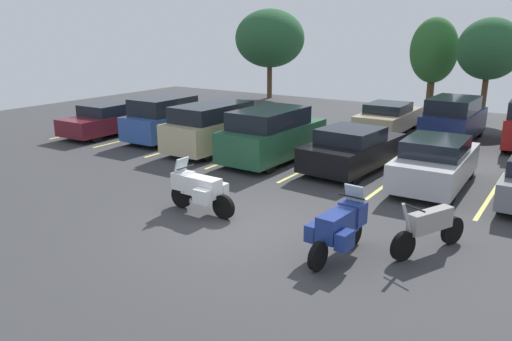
{
  "coord_description": "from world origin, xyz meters",
  "views": [
    {
      "loc": [
        6.57,
        -9.2,
        4.7
      ],
      "look_at": [
        -0.5,
        1.53,
        1.02
      ],
      "focal_mm": 35.16,
      "sensor_mm": 36.0,
      "label": 1
    }
  ],
  "objects_px": {
    "car_blue": "(168,119)",
    "car_champagne": "(216,127)",
    "car_far_tan": "(388,118)",
    "motorcycle_third": "(340,226)",
    "motorcycle_touring": "(199,189)",
    "car_maroon": "(111,119)",
    "motorcycle_second": "(429,227)",
    "car_far_navy": "(454,119)",
    "car_silver": "(435,163)",
    "car_green": "(272,135)",
    "car_black": "(353,149)"
  },
  "relations": [
    {
      "from": "car_blue",
      "to": "car_far_navy",
      "type": "relative_size",
      "value": 0.97
    },
    {
      "from": "motorcycle_touring",
      "to": "car_champagne",
      "type": "distance_m",
      "value": 6.97
    },
    {
      "from": "motorcycle_second",
      "to": "car_far_tan",
      "type": "relative_size",
      "value": 0.46
    },
    {
      "from": "car_maroon",
      "to": "car_green",
      "type": "relative_size",
      "value": 1.03
    },
    {
      "from": "motorcycle_second",
      "to": "car_blue",
      "type": "height_order",
      "value": "car_blue"
    },
    {
      "from": "car_champagne",
      "to": "motorcycle_second",
      "type": "bearing_deg",
      "value": -27.21
    },
    {
      "from": "car_champagne",
      "to": "car_maroon",
      "type": "bearing_deg",
      "value": -178.62
    },
    {
      "from": "car_champagne",
      "to": "car_far_navy",
      "type": "distance_m",
      "value": 10.14
    },
    {
      "from": "motorcycle_second",
      "to": "car_far_tan",
      "type": "height_order",
      "value": "car_far_tan"
    },
    {
      "from": "car_black",
      "to": "car_far_tan",
      "type": "distance_m",
      "value": 6.95
    },
    {
      "from": "car_maroon",
      "to": "car_champagne",
      "type": "relative_size",
      "value": 1.02
    },
    {
      "from": "motorcycle_touring",
      "to": "car_far_navy",
      "type": "distance_m",
      "value": 13.17
    },
    {
      "from": "car_green",
      "to": "car_silver",
      "type": "distance_m",
      "value": 5.78
    },
    {
      "from": "car_blue",
      "to": "car_silver",
      "type": "distance_m",
      "value": 11.32
    },
    {
      "from": "car_green",
      "to": "car_far_tan",
      "type": "bearing_deg",
      "value": 76.04
    },
    {
      "from": "motorcycle_third",
      "to": "car_champagne",
      "type": "xyz_separation_m",
      "value": [
        -8.06,
        6.16,
        0.26
      ]
    },
    {
      "from": "car_maroon",
      "to": "car_black",
      "type": "height_order",
      "value": "car_black"
    },
    {
      "from": "car_far_navy",
      "to": "car_silver",
      "type": "bearing_deg",
      "value": -81.44
    },
    {
      "from": "motorcycle_touring",
      "to": "car_far_tan",
      "type": "height_order",
      "value": "motorcycle_touring"
    },
    {
      "from": "motorcycle_second",
      "to": "motorcycle_third",
      "type": "xyz_separation_m",
      "value": [
        -1.53,
        -1.23,
        0.11
      ]
    },
    {
      "from": "motorcycle_touring",
      "to": "car_maroon",
      "type": "height_order",
      "value": "car_maroon"
    },
    {
      "from": "motorcycle_second",
      "to": "car_far_navy",
      "type": "xyz_separation_m",
      "value": [
        -2.18,
        11.86,
        0.36
      ]
    },
    {
      "from": "car_champagne",
      "to": "car_green",
      "type": "height_order",
      "value": "car_green"
    },
    {
      "from": "car_blue",
      "to": "car_champagne",
      "type": "xyz_separation_m",
      "value": [
        2.85,
        -0.34,
        0.02
      ]
    },
    {
      "from": "car_champagne",
      "to": "car_far_tan",
      "type": "bearing_deg",
      "value": 57.87
    },
    {
      "from": "car_blue",
      "to": "motorcycle_third",
      "type": "bearing_deg",
      "value": -30.79
    },
    {
      "from": "car_maroon",
      "to": "car_blue",
      "type": "xyz_separation_m",
      "value": [
        3.09,
        0.49,
        0.24
      ]
    },
    {
      "from": "motorcycle_second",
      "to": "car_maroon",
      "type": "bearing_deg",
      "value": 162.87
    },
    {
      "from": "car_far_tan",
      "to": "car_blue",
      "type": "bearing_deg",
      "value": -137.18
    },
    {
      "from": "motorcycle_second",
      "to": "car_maroon",
      "type": "xyz_separation_m",
      "value": [
        -15.52,
        4.78,
        0.11
      ]
    },
    {
      "from": "motorcycle_second",
      "to": "car_champagne",
      "type": "distance_m",
      "value": 10.78
    },
    {
      "from": "car_maroon",
      "to": "car_far_navy",
      "type": "height_order",
      "value": "car_far_navy"
    },
    {
      "from": "car_blue",
      "to": "car_black",
      "type": "relative_size",
      "value": 0.95
    },
    {
      "from": "car_champagne",
      "to": "car_black",
      "type": "height_order",
      "value": "car_champagne"
    },
    {
      "from": "motorcycle_third",
      "to": "motorcycle_touring",
      "type": "bearing_deg",
      "value": 174.63
    },
    {
      "from": "car_blue",
      "to": "car_far_navy",
      "type": "xyz_separation_m",
      "value": [
        10.25,
        6.58,
        0.01
      ]
    },
    {
      "from": "car_green",
      "to": "car_far_tan",
      "type": "relative_size",
      "value": 1.04
    },
    {
      "from": "car_maroon",
      "to": "car_far_tan",
      "type": "relative_size",
      "value": 1.07
    },
    {
      "from": "motorcycle_touring",
      "to": "car_champagne",
      "type": "bearing_deg",
      "value": 124.09
    },
    {
      "from": "car_silver",
      "to": "car_far_tan",
      "type": "distance_m",
      "value": 8.26
    },
    {
      "from": "car_maroon",
      "to": "car_champagne",
      "type": "height_order",
      "value": "car_champagne"
    },
    {
      "from": "car_blue",
      "to": "car_far_navy",
      "type": "distance_m",
      "value": 12.19
    },
    {
      "from": "car_blue",
      "to": "car_champagne",
      "type": "distance_m",
      "value": 2.88
    },
    {
      "from": "car_blue",
      "to": "car_green",
      "type": "relative_size",
      "value": 0.91
    },
    {
      "from": "car_maroon",
      "to": "motorcycle_touring",
      "type": "bearing_deg",
      "value": -29.74
    },
    {
      "from": "motorcycle_third",
      "to": "car_black",
      "type": "bearing_deg",
      "value": 110.62
    },
    {
      "from": "motorcycle_third",
      "to": "car_blue",
      "type": "bearing_deg",
      "value": 149.21
    },
    {
      "from": "motorcycle_third",
      "to": "car_champagne",
      "type": "distance_m",
      "value": 10.14
    },
    {
      "from": "car_silver",
      "to": "car_green",
      "type": "bearing_deg",
      "value": -179.6
    },
    {
      "from": "car_champagne",
      "to": "car_far_tan",
      "type": "xyz_separation_m",
      "value": [
        4.49,
        7.15,
        -0.26
      ]
    }
  ]
}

